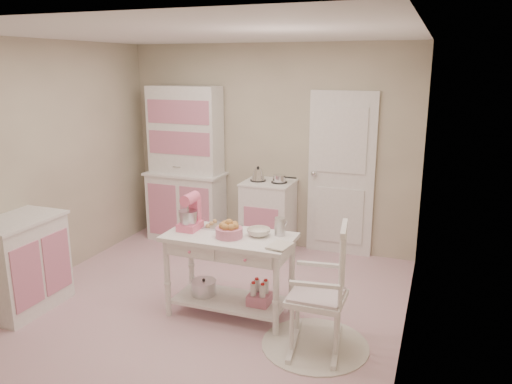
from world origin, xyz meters
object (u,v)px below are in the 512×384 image
Objects in this scene: stove at (268,216)px; bread_basket at (229,232)px; work_table at (230,275)px; rocking_chair at (317,286)px; stand_mixer at (190,212)px; hutch at (185,165)px; base_cabinet at (22,264)px.

stove is 1.83m from bread_basket.
bread_basket is at bearing -68.20° from work_table.
rocking_chair is 3.24× the size of stand_mixer.
stove is at bearing -2.39° from hutch.
hutch reaches higher than rocking_chair.
base_cabinet is at bearing -102.42° from hutch.
work_table is (1.41, -1.77, -0.64)m from hutch.
bread_basket is at bearing -82.48° from stove.
base_cabinet reaches higher than work_table.
base_cabinet reaches higher than bread_basket.
base_cabinet is 0.77× the size of work_table.
rocking_chair is 0.96m from work_table.
stove is at bearing 53.42° from base_cabinet.
hutch is at bearing 130.96° from rocking_chair.
stove is at bearing 83.17° from stand_mixer.
stove is 0.77× the size of work_table.
stand_mixer is (-0.21, -1.70, 0.51)m from stove.
stove reaches higher than bread_basket.
stove is 1.00× the size of base_cabinet.
rocking_chair is 0.96m from bread_basket.
stand_mixer reaches higher than stove.
hutch is 2.26× the size of base_cabinet.
work_table is 3.53× the size of stand_mixer.
hutch is 2.50m from base_cabinet.
hutch is 2.32m from bread_basket.
rocking_chair is 0.92× the size of work_table.
stand_mixer is at bearing 170.96° from bread_basket.
rocking_chair reaches higher than work_table.
stand_mixer reaches higher than work_table.
rocking_chair is (2.32, -2.04, -0.49)m from hutch.
base_cabinet is 2.86m from rocking_chair.
hutch is 6.12× the size of stand_mixer.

